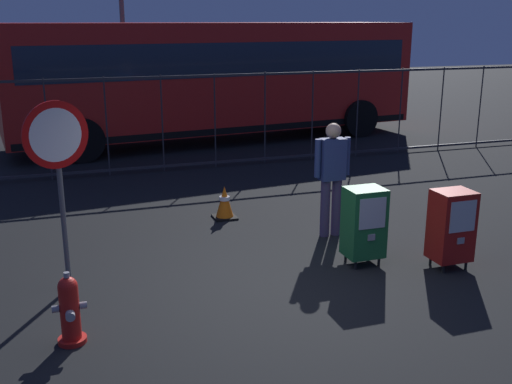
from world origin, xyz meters
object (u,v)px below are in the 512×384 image
object	(u,v)px
newspaper_box_primary	(451,225)
stop_sign	(58,157)
newspaper_box_secondary	(364,222)
traffic_cone	(225,202)
bus_near	(215,74)
fire_hydrant	(70,310)
pedestrian	(332,173)

from	to	relation	value
newspaper_box_primary	stop_sign	bearing A→B (deg)	169.39
newspaper_box_secondary	traffic_cone	xyz separation A→B (m)	(-1.19, 2.40, -0.31)
newspaper_box_secondary	bus_near	size ratio (longest dim) A/B	0.10
newspaper_box_secondary	fire_hydrant	bearing A→B (deg)	-166.45
fire_hydrant	newspaper_box_primary	xyz separation A→B (m)	(4.67, 0.42, 0.22)
newspaper_box_secondary	bus_near	distance (m)	8.95
fire_hydrant	bus_near	world-z (taller)	bus_near
newspaper_box_secondary	pedestrian	distance (m)	1.20
pedestrian	bus_near	xyz separation A→B (m)	(0.34, 7.74, 0.76)
newspaper_box_secondary	newspaper_box_primary	bearing A→B (deg)	-25.07
fire_hydrant	bus_near	size ratio (longest dim) A/B	0.07
stop_sign	traffic_cone	xyz separation A→B (m)	(2.47, 2.00, -1.34)
pedestrian	stop_sign	bearing A→B (deg)	-169.00
newspaper_box_primary	pedestrian	size ratio (longest dim) A/B	0.61
stop_sign	pedestrian	xyz separation A→B (m)	(3.73, 0.72, -0.65)
newspaper_box_primary	bus_near	xyz separation A→B (m)	(-0.58, 9.33, 1.14)
newspaper_box_secondary	bus_near	world-z (taller)	bus_near
fire_hydrant	traffic_cone	distance (m)	4.13
fire_hydrant	traffic_cone	world-z (taller)	fire_hydrant
newspaper_box_secondary	traffic_cone	world-z (taller)	newspaper_box_secondary
pedestrian	traffic_cone	bearing A→B (deg)	134.65
bus_near	fire_hydrant	bearing A→B (deg)	-119.00
traffic_cone	pedestrian	bearing A→B (deg)	-45.35
traffic_cone	bus_near	size ratio (longest dim) A/B	0.05
fire_hydrant	bus_near	bearing A→B (deg)	67.27
fire_hydrant	stop_sign	size ratio (longest dim) A/B	0.33
fire_hydrant	newspaper_box_secondary	bearing A→B (deg)	13.55
bus_near	newspaper_box_primary	bearing A→B (deg)	-92.71
fire_hydrant	pedestrian	distance (m)	4.30
stop_sign	newspaper_box_primary	bearing A→B (deg)	-10.61
pedestrian	bus_near	distance (m)	7.78
newspaper_box_primary	newspaper_box_secondary	xyz separation A→B (m)	(-0.99, 0.46, 0.00)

